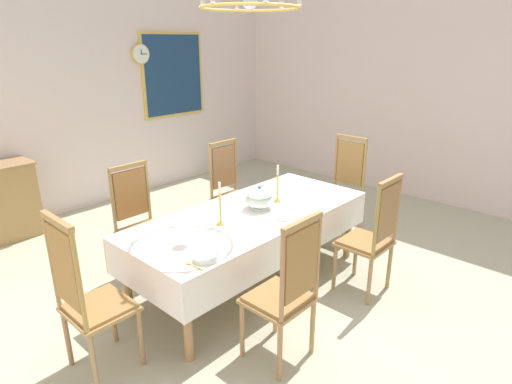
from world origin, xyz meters
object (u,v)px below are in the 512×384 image
object	(u,v)px
bowl_near_left	(206,257)
chair_north_b	(231,190)
candlestick_east	(277,187)
chair_head_east	(343,186)
chair_north_a	(140,221)
framed_painting	(173,75)
spoon_primary	(191,264)
bowl_near_right	(262,188)
chair_south_b	(372,235)
spoon_secondary	(268,186)
mounted_clock	(140,54)
dining_table	(251,220)
chandelier	(250,7)
candlestick_west	(220,207)
bowl_far_left	(285,217)
soup_tureen	(260,198)
chair_south_a	(286,290)
chair_head_west	(88,297)

from	to	relation	value
bowl_near_left	chair_north_b	bearing A→B (deg)	40.60
candlestick_east	chair_head_east	bearing A→B (deg)	0.00
chair_north_a	framed_painting	distance (m)	3.26
chair_north_b	spoon_primary	xyz separation A→B (m)	(-1.63, -1.27, 0.16)
chair_head_east	bowl_near_right	distance (m)	1.14
chair_south_b	spoon_primary	bearing A→B (deg)	161.34
spoon_secondary	mounted_clock	distance (m)	3.02
chair_north_b	candlestick_east	xyz separation A→B (m)	(-0.25, -0.91, 0.31)
dining_table	bowl_near_right	xyz separation A→B (m)	(0.53, 0.35, 0.10)
chandelier	framed_painting	bearing A→B (deg)	63.73
chair_north_a	framed_painting	xyz separation A→B (m)	(2.13, 2.18, 1.14)
candlestick_west	candlestick_east	distance (m)	0.76
bowl_near_right	bowl_far_left	distance (m)	0.80
soup_tureen	bowl_far_left	distance (m)	0.34
chair_north_a	chair_head_east	size ratio (longest dim) A/B	0.96
bowl_far_left	spoon_primary	bearing A→B (deg)	-178.35
mounted_clock	chandelier	distance (m)	3.26
chair_south_a	candlestick_west	distance (m)	0.99
candlestick_west	spoon_primary	bearing A→B (deg)	-150.07
chair_south_b	chair_head_west	bearing A→B (deg)	157.82
chair_south_a	spoon_primary	bearing A→B (deg)	125.59
chair_head_east	chair_south_a	bearing A→B (deg)	112.39
bowl_far_left	framed_painting	bearing A→B (deg)	67.23
candlestick_west	spoon_primary	distance (m)	0.74
chair_south_b	soup_tureen	xyz separation A→B (m)	(-0.51, 0.91, 0.26)
chair_head_west	chair_north_a	bearing A→B (deg)	132.35
bowl_near_left	chandelier	size ratio (longest dim) A/B	0.21
candlestick_west	mounted_clock	distance (m)	3.55
bowl_near_right	spoon_primary	xyz separation A→B (m)	(-1.53, -0.70, -0.02)
chair_south_a	bowl_near_left	bearing A→B (deg)	117.81
chair_north_a	spoon_secondary	world-z (taller)	chair_north_a
mounted_clock	candlestick_west	bearing A→B (deg)	-113.49
framed_painting	chair_south_a	bearing A→B (deg)	-118.07
chair_head_east	dining_table	bearing A→B (deg)	90.00
chair_south_a	chair_north_b	size ratio (longest dim) A/B	1.01
chair_north_b	soup_tureen	xyz separation A→B (m)	(-0.51, -0.91, 0.26)
soup_tureen	chandelier	distance (m)	1.64
chair_head_west	spoon_secondary	size ratio (longest dim) A/B	6.93
chair_head_west	bowl_near_left	bearing A→B (deg)	61.81
chandelier	mounted_clock	bearing A→B (deg)	72.68
chair_south_a	candlestick_west	bearing A→B (deg)	75.85
chair_north_b	candlestick_west	bearing A→B (deg)	42.14
spoon_secondary	framed_painting	world-z (taller)	framed_painting
soup_tureen	chair_head_west	bearing A→B (deg)	180.00
chandelier	bowl_near_right	bearing A→B (deg)	32.97
chair_head_west	spoon_primary	world-z (taller)	chair_head_west
chair_head_east	spoon_secondary	bearing A→B (deg)	68.49
chair_north_b	spoon_secondary	xyz separation A→B (m)	(0.03, -0.54, 0.16)
dining_table	framed_painting	world-z (taller)	framed_painting
dining_table	candlestick_east	bearing A→B (deg)	0.00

